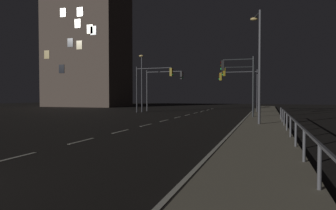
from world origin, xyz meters
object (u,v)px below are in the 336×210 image
(traffic_light_mid_left, at_px, (163,82))
(traffic_light_far_left, at_px, (152,80))
(traffic_light_near_left, at_px, (239,82))
(street_lamp_far_end, at_px, (259,57))
(traffic_light_near_right, at_px, (239,75))
(traffic_light_far_right, at_px, (240,79))
(building_distant, at_px, (88,45))
(street_lamp_mid_block, at_px, (142,78))

(traffic_light_mid_left, bearing_deg, traffic_light_far_left, -93.12)
(traffic_light_near_left, distance_m, street_lamp_far_end, 16.33)
(traffic_light_near_right, distance_m, traffic_light_far_right, 6.99)
(traffic_light_far_left, distance_m, building_distant, 26.72)
(traffic_light_near_right, bearing_deg, traffic_light_mid_left, 139.95)
(traffic_light_near_left, height_order, street_lamp_mid_block, street_lamp_mid_block)
(traffic_light_near_right, distance_m, traffic_light_near_left, 9.12)
(traffic_light_far_left, distance_m, traffic_light_mid_left, 3.37)
(traffic_light_near_right, bearing_deg, street_lamp_far_end, -74.74)
(traffic_light_near_right, xyz_separation_m, traffic_light_mid_left, (-10.45, 8.78, -0.12))
(street_lamp_far_end, bearing_deg, traffic_light_near_right, 105.26)
(traffic_light_near_left, height_order, street_lamp_far_end, street_lamp_far_end)
(street_lamp_mid_block, relative_size, building_distant, 0.30)
(traffic_light_near_right, relative_size, street_lamp_far_end, 0.71)
(street_lamp_mid_block, distance_m, building_distant, 24.98)
(building_distant, bearing_deg, street_lamp_mid_block, -42.13)
(traffic_light_mid_left, distance_m, traffic_light_far_right, 10.12)
(traffic_light_near_right, height_order, street_lamp_far_end, street_lamp_far_end)
(street_lamp_far_end, bearing_deg, traffic_light_near_left, 99.34)
(traffic_light_far_left, xyz_separation_m, traffic_light_near_left, (9.89, 3.66, -0.24))
(traffic_light_mid_left, distance_m, street_lamp_mid_block, 3.21)
(traffic_light_near_right, height_order, building_distant, building_distant)
(traffic_light_near_right, distance_m, building_distant, 38.07)
(traffic_light_far_left, relative_size, building_distant, 0.24)
(traffic_light_near_left, distance_m, traffic_light_far_right, 2.13)
(traffic_light_near_right, bearing_deg, building_distant, 143.50)
(traffic_light_far_right, xyz_separation_m, building_distant, (-29.48, 15.20, 7.71))
(traffic_light_far_right, height_order, street_lamp_far_end, street_lamp_far_end)
(traffic_light_mid_left, height_order, traffic_light_far_right, traffic_light_far_right)
(traffic_light_near_left, distance_m, building_distant, 33.00)
(traffic_light_mid_left, bearing_deg, street_lamp_mid_block, -125.04)
(street_lamp_mid_block, bearing_deg, street_lamp_far_end, -42.87)
(traffic_light_near_right, distance_m, traffic_light_far_left, 11.93)
(traffic_light_near_left, distance_m, traffic_light_mid_left, 9.71)
(street_lamp_far_end, relative_size, building_distant, 0.33)
(street_lamp_far_end, bearing_deg, traffic_light_far_left, 135.28)
(traffic_light_near_left, xyz_separation_m, building_distant, (-29.24, 13.10, 7.92))
(traffic_light_far_left, xyz_separation_m, street_lamp_mid_block, (-1.65, 0.75, 0.29))
(traffic_light_mid_left, bearing_deg, building_distant, 145.55)
(traffic_light_far_left, bearing_deg, traffic_light_mid_left, 86.88)
(traffic_light_far_left, height_order, building_distant, building_distant)
(street_lamp_far_end, xyz_separation_m, street_lamp_mid_block, (-14.18, 13.17, -0.49))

